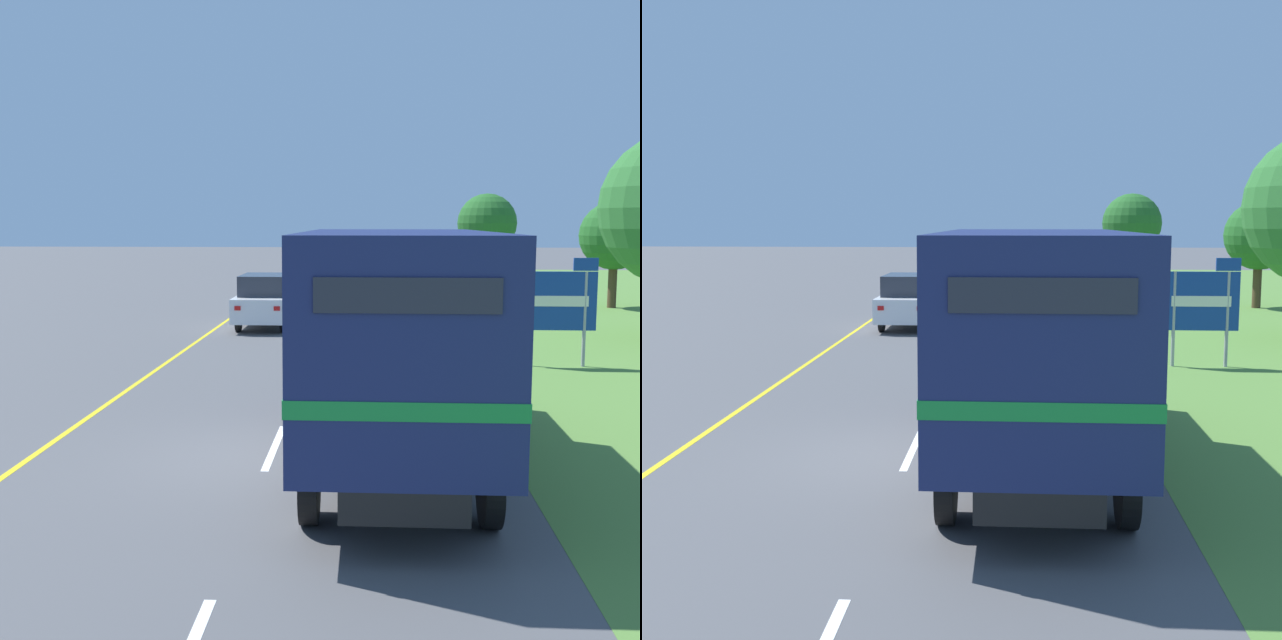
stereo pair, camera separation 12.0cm
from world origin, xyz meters
The scene contains 13 objects.
ground_plane centered at (0.00, 0.00, 0.00)m, with size 200.00×200.00×0.00m, color #515154.
edge_line_yellow centered at (-3.70, 15.94, 0.00)m, with size 0.12×65.90×0.01m, color yellow.
centre_dash_near centered at (0.00, 0.54, 0.00)m, with size 0.12×2.60×0.01m, color white.
centre_dash_mid_a centered at (0.00, 7.14, 0.00)m, with size 0.12×2.60×0.01m, color white.
centre_dash_mid_b centered at (0.00, 13.74, 0.00)m, with size 0.12×2.60×0.01m, color white.
centre_dash_far centered at (0.00, 20.34, 0.00)m, with size 0.12×2.60×0.01m, color white.
centre_dash_farthest centered at (0.00, 26.94, 0.00)m, with size 0.12×2.60×0.01m, color white.
horse_trailer_truck centered at (1.89, -0.27, 1.96)m, with size 2.52×8.17×3.49m.
lead_car_white centered at (-2.04, 15.19, 0.93)m, with size 1.80×4.22×1.82m.
lead_car_red_ahead centered at (1.95, 32.54, 1.04)m, with size 1.80×3.83×2.10m.
highway_sign centered at (6.26, 8.18, 1.62)m, with size 1.88×0.09×2.73m.
roadside_tree_mid centered at (11.73, 22.27, 3.01)m, with size 2.87×2.87×4.47m.
roadside_tree_far centered at (7.81, 31.78, 3.49)m, with size 3.17×3.17×5.10m.
Camera 1 is at (1.51, -12.02, 3.64)m, focal length 45.00 mm.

